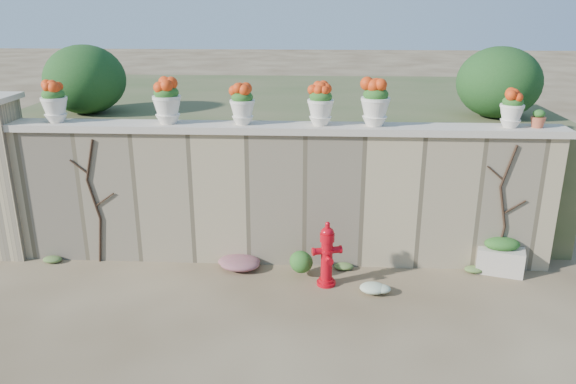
# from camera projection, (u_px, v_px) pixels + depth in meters

# --- Properties ---
(ground) EXTENTS (80.00, 80.00, 0.00)m
(ground) POSITION_uv_depth(u_px,v_px,m) (267.00, 323.00, 6.92)
(ground) COLOR brown
(ground) RESTS_ON ground
(stone_wall) EXTENTS (8.00, 0.40, 2.00)m
(stone_wall) POSITION_uv_depth(u_px,v_px,m) (277.00, 198.00, 8.29)
(stone_wall) COLOR tan
(stone_wall) RESTS_ON ground
(wall_cap) EXTENTS (8.10, 0.52, 0.10)m
(wall_cap) POSITION_uv_depth(u_px,v_px,m) (277.00, 128.00, 7.95)
(wall_cap) COLOR beige
(wall_cap) RESTS_ON stone_wall
(gate_pillar) EXTENTS (0.72, 0.72, 2.48)m
(gate_pillar) POSITION_uv_depth(u_px,v_px,m) (2.00, 177.00, 8.42)
(gate_pillar) COLOR tan
(gate_pillar) RESTS_ON ground
(raised_fill) EXTENTS (9.00, 6.00, 2.00)m
(raised_fill) POSITION_uv_depth(u_px,v_px,m) (288.00, 145.00, 11.32)
(raised_fill) COLOR #384C23
(raised_fill) RESTS_ON ground
(back_shrub_left) EXTENTS (1.30, 1.30, 1.10)m
(back_shrub_left) POSITION_uv_depth(u_px,v_px,m) (85.00, 79.00, 9.08)
(back_shrub_left) COLOR #143814
(back_shrub_left) RESTS_ON raised_fill
(back_shrub_right) EXTENTS (1.30, 1.30, 1.10)m
(back_shrub_right) POSITION_uv_depth(u_px,v_px,m) (499.00, 82.00, 8.75)
(back_shrub_right) COLOR #143814
(back_shrub_right) RESTS_ON raised_fill
(vine_left) EXTENTS (0.60, 0.04, 1.91)m
(vine_left) POSITION_uv_depth(u_px,v_px,m) (95.00, 200.00, 8.22)
(vine_left) COLOR black
(vine_left) RESTS_ON ground
(vine_right) EXTENTS (0.60, 0.04, 1.91)m
(vine_right) POSITION_uv_depth(u_px,v_px,m) (503.00, 208.00, 7.93)
(vine_right) COLOR black
(vine_right) RESTS_ON ground
(fire_hydrant) EXTENTS (0.41, 0.29, 0.93)m
(fire_hydrant) POSITION_uv_depth(u_px,v_px,m) (327.00, 254.00, 7.69)
(fire_hydrant) COLOR #B90713
(fire_hydrant) RESTS_ON ground
(planter_box) EXTENTS (0.73, 0.54, 0.54)m
(planter_box) POSITION_uv_depth(u_px,v_px,m) (500.00, 256.00, 8.14)
(planter_box) COLOR beige
(planter_box) RESTS_ON ground
(green_shrub) EXTENTS (0.53, 0.48, 0.51)m
(green_shrub) POSITION_uv_depth(u_px,v_px,m) (301.00, 261.00, 7.96)
(green_shrub) COLOR #1E5119
(green_shrub) RESTS_ON ground
(magenta_clump) EXTENTS (0.79, 0.53, 0.21)m
(magenta_clump) POSITION_uv_depth(u_px,v_px,m) (241.00, 262.00, 8.27)
(magenta_clump) COLOR #B7246E
(magenta_clump) RESTS_ON ground
(white_flowers) EXTENTS (0.52, 0.42, 0.19)m
(white_flowers) POSITION_uv_depth(u_px,v_px,m) (378.00, 289.00, 7.52)
(white_flowers) COLOR white
(white_flowers) RESTS_ON ground
(urn_pot_0) EXTENTS (0.37, 0.37, 0.58)m
(urn_pot_0) POSITION_uv_depth(u_px,v_px,m) (54.00, 102.00, 8.00)
(urn_pot_0) COLOR silver
(urn_pot_0) RESTS_ON wall_cap
(urn_pot_1) EXTENTS (0.40, 0.40, 0.63)m
(urn_pot_1) POSITION_uv_depth(u_px,v_px,m) (167.00, 102.00, 7.91)
(urn_pot_1) COLOR silver
(urn_pot_1) RESTS_ON wall_cap
(urn_pot_2) EXTENTS (0.35, 0.35, 0.56)m
(urn_pot_2) POSITION_uv_depth(u_px,v_px,m) (242.00, 105.00, 7.87)
(urn_pot_2) COLOR silver
(urn_pot_2) RESTS_ON wall_cap
(urn_pot_3) EXTENTS (0.37, 0.37, 0.58)m
(urn_pot_3) POSITION_uv_depth(u_px,v_px,m) (321.00, 105.00, 7.81)
(urn_pot_3) COLOR silver
(urn_pot_3) RESTS_ON wall_cap
(urn_pot_4) EXTENTS (0.41, 0.41, 0.63)m
(urn_pot_4) POSITION_uv_depth(u_px,v_px,m) (375.00, 103.00, 7.77)
(urn_pot_4) COLOR silver
(urn_pot_4) RESTS_ON wall_cap
(urn_pot_5) EXTENTS (0.33, 0.33, 0.51)m
(urn_pot_5) POSITION_uv_depth(u_px,v_px,m) (512.00, 109.00, 7.69)
(urn_pot_5) COLOR silver
(urn_pot_5) RESTS_ON wall_cap
(terracotta_pot) EXTENTS (0.20, 0.20, 0.24)m
(terracotta_pot) POSITION_uv_depth(u_px,v_px,m) (538.00, 119.00, 7.72)
(terracotta_pot) COLOR #B25336
(terracotta_pot) RESTS_ON wall_cap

